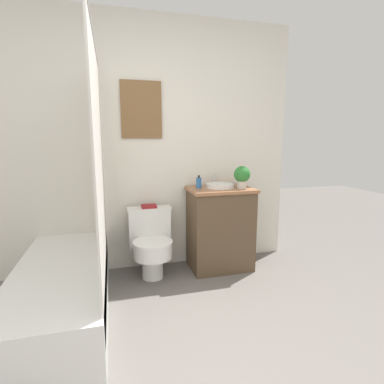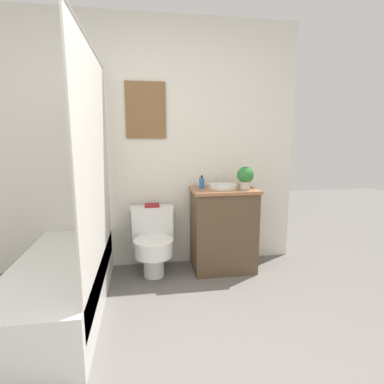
# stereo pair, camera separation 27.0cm
# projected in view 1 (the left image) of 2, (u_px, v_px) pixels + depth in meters

# --- Properties ---
(wall_back) EXTENTS (3.09, 0.07, 2.50)m
(wall_back) POSITION_uv_depth(u_px,v_px,m) (144.00, 146.00, 2.99)
(wall_back) COLOR silver
(wall_back) RESTS_ON ground_plane
(shower_area) EXTENTS (0.64, 1.60, 1.98)m
(shower_area) POSITION_uv_depth(u_px,v_px,m) (65.00, 285.00, 2.20)
(shower_area) COLOR white
(shower_area) RESTS_ON ground_plane
(toilet) EXTENTS (0.43, 0.49, 0.66)m
(toilet) POSITION_uv_depth(u_px,v_px,m) (151.00, 241.00, 2.90)
(toilet) COLOR white
(toilet) RESTS_ON ground_plane
(vanity) EXTENTS (0.64, 0.46, 0.84)m
(vanity) POSITION_uv_depth(u_px,v_px,m) (220.00, 228.00, 3.07)
(vanity) COLOR brown
(vanity) RESTS_ON ground_plane
(sink) EXTENTS (0.28, 0.32, 0.13)m
(sink) POSITION_uv_depth(u_px,v_px,m) (220.00, 186.00, 3.01)
(sink) COLOR white
(sink) RESTS_ON vanity
(soap_bottle) EXTENTS (0.05, 0.05, 0.13)m
(soap_bottle) POSITION_uv_depth(u_px,v_px,m) (199.00, 183.00, 2.98)
(soap_bottle) COLOR #2D6BB2
(soap_bottle) RESTS_ON vanity
(potted_plant) EXTENTS (0.16, 0.16, 0.22)m
(potted_plant) POSITION_uv_depth(u_px,v_px,m) (242.00, 176.00, 2.95)
(potted_plant) COLOR beige
(potted_plant) RESTS_ON vanity
(book_on_tank) EXTENTS (0.14, 0.13, 0.02)m
(book_on_tank) POSITION_uv_depth(u_px,v_px,m) (149.00, 206.00, 2.95)
(book_on_tank) COLOR maroon
(book_on_tank) RESTS_ON toilet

